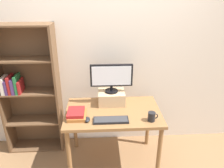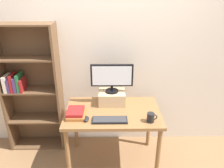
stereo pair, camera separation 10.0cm
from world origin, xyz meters
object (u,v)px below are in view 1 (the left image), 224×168
computer_monitor (111,77)px  computer_mouse (87,119)px  book_stack (77,114)px  keyboard (111,120)px  coffee_mug (152,117)px  bookshelf_unit (29,90)px  desk (113,118)px  riser_box (111,97)px

computer_monitor → computer_mouse: (-0.29, -0.39, -0.34)m
book_stack → computer_monitor: bearing=36.3°
keyboard → coffee_mug: 0.45m
computer_monitor → coffee_mug: (0.42, -0.43, -0.30)m
bookshelf_unit → book_stack: bearing=-36.0°
computer_mouse → keyboard: bearing=-3.9°
desk → keyboard: size_ratio=2.90×
riser_box → computer_mouse: 0.49m
coffee_mug → computer_monitor: bearing=134.2°
desk → bookshelf_unit: 1.15m
keyboard → coffee_mug: coffee_mug is taller
keyboard → computer_mouse: computer_mouse is taller
keyboard → book_stack: bearing=164.1°
riser_box → coffee_mug: size_ratio=2.87×
keyboard → computer_mouse: 0.26m
desk → computer_mouse: size_ratio=10.73×
desk → riser_box: riser_box is taller
computer_monitor → keyboard: size_ratio=1.32×
bookshelf_unit → computer_monitor: (1.06, -0.17, 0.23)m
riser_box → coffee_mug: bearing=-45.9°
bookshelf_unit → riser_box: 1.07m
desk → bookshelf_unit: bookshelf_unit is taller
keyboard → book_stack: 0.40m
riser_box → computer_monitor: size_ratio=0.64×
riser_box → keyboard: riser_box is taller
computer_monitor → coffee_mug: computer_monitor is taller
riser_box → coffee_mug: (0.42, -0.43, -0.03)m
bookshelf_unit → coffee_mug: bookshelf_unit is taller
desk → computer_monitor: computer_monitor is taller
book_stack → keyboard: bearing=-15.9°
coffee_mug → computer_mouse: bearing=177.0°
coffee_mug → bookshelf_unit: bearing=157.9°
bookshelf_unit → computer_monitor: size_ratio=3.37×
riser_box → book_stack: (-0.41, -0.30, -0.04)m
computer_mouse → computer_monitor: bearing=53.7°
bookshelf_unit → keyboard: size_ratio=4.46×
computer_monitor → keyboard: (-0.03, -0.41, -0.34)m
coffee_mug → keyboard: bearing=177.6°
computer_mouse → coffee_mug: (0.70, -0.04, 0.03)m
bookshelf_unit → book_stack: bookshelf_unit is taller
computer_mouse → book_stack: bearing=143.3°
desk → bookshelf_unit: size_ratio=0.65×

